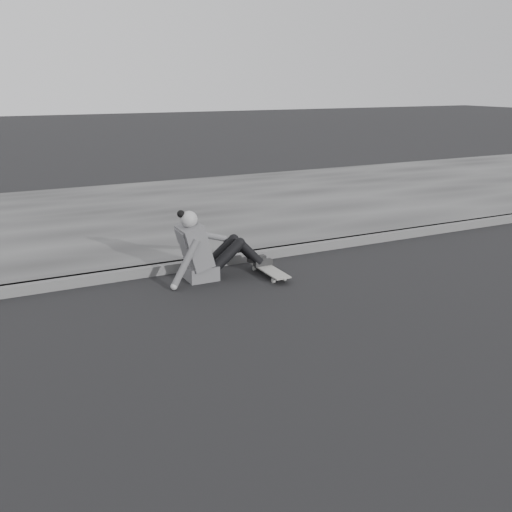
{
  "coord_description": "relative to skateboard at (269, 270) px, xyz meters",
  "views": [
    {
      "loc": [
        -5.35,
        -4.01,
        2.3
      ],
      "look_at": [
        -2.75,
        1.26,
        0.5
      ],
      "focal_mm": 40.0,
      "sensor_mm": 36.0,
      "label": 1
    }
  ],
  "objects": [
    {
      "name": "sidewalk",
      "position": [
        2.25,
        3.69,
        -0.01
      ],
      "size": [
        24.0,
        6.0,
        0.12
      ],
      "primitive_type": "cube",
      "color": "#3E3E3E",
      "rests_on": "ground"
    },
    {
      "name": "seated_woman",
      "position": [
        -0.73,
        0.25,
        0.29
      ],
      "size": [
        1.38,
        0.46,
        0.88
      ],
      "color": "#535356",
      "rests_on": "ground"
    },
    {
      "name": "skateboard",
      "position": [
        0.0,
        0.0,
        0.0
      ],
      "size": [
        0.2,
        0.78,
        0.09
      ],
      "color": "#A0A09B",
      "rests_on": "ground"
    },
    {
      "name": "curb",
      "position": [
        2.25,
        0.67,
        -0.01
      ],
      "size": [
        24.0,
        0.16,
        0.12
      ],
      "primitive_type": "cube",
      "color": "#545454",
      "rests_on": "ground"
    }
  ]
}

